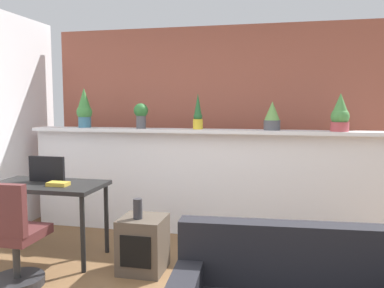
% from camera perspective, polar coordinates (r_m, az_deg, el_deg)
% --- Properties ---
extents(divider_wall, '(4.16, 0.16, 1.20)m').
position_cam_1_polar(divider_wall, '(4.65, 1.53, -5.71)').
color(divider_wall, white).
rests_on(divider_wall, ground).
extents(plant_shelf, '(4.16, 0.29, 0.04)m').
position_cam_1_polar(plant_shelf, '(4.53, 1.46, 1.87)').
color(plant_shelf, white).
rests_on(plant_shelf, divider_wall).
extents(brick_wall_behind, '(4.16, 0.10, 2.50)m').
position_cam_1_polar(brick_wall_behind, '(5.16, 2.83, 2.73)').
color(brick_wall_behind, '#9E5442').
rests_on(brick_wall_behind, ground).
extents(potted_plant_0, '(0.19, 0.19, 0.48)m').
position_cam_1_polar(potted_plant_0, '(5.04, -15.19, 4.93)').
color(potted_plant_0, '#386B84').
rests_on(potted_plant_0, plant_shelf).
extents(potted_plant_1, '(0.17, 0.17, 0.30)m').
position_cam_1_polar(potted_plant_1, '(4.69, -7.33, 4.32)').
color(potted_plant_1, '#4C4C51').
rests_on(potted_plant_1, plant_shelf).
extents(potted_plant_2, '(0.11, 0.11, 0.41)m').
position_cam_1_polar(potted_plant_2, '(4.54, 0.85, 4.33)').
color(potted_plant_2, gold).
rests_on(potted_plant_2, plant_shelf).
extents(potted_plant_3, '(0.18, 0.18, 0.32)m').
position_cam_1_polar(potted_plant_3, '(4.46, 11.42, 3.93)').
color(potted_plant_3, '#4C4C51').
rests_on(potted_plant_3, plant_shelf).
extents(potted_plant_4, '(0.19, 0.19, 0.40)m').
position_cam_1_polar(potted_plant_4, '(4.46, 20.48, 4.03)').
color(potted_plant_4, '#B7474C').
rests_on(potted_plant_4, plant_shelf).
extents(desk, '(1.10, 0.60, 0.75)m').
position_cam_1_polar(desk, '(4.17, -20.01, -6.46)').
color(desk, black).
rests_on(desk, ground).
extents(tv_monitor, '(0.38, 0.04, 0.25)m').
position_cam_1_polar(tv_monitor, '(4.23, -20.12, -3.39)').
color(tv_monitor, black).
rests_on(tv_monitor, desk).
extents(office_chair, '(0.45, 0.46, 0.91)m').
position_cam_1_polar(office_chair, '(3.67, -24.48, -12.80)').
color(office_chair, '#262628').
rests_on(office_chair, ground).
extents(side_cube_shelf, '(0.40, 0.41, 0.50)m').
position_cam_1_polar(side_cube_shelf, '(3.76, -7.05, -14.08)').
color(side_cube_shelf, '#4C4238').
rests_on(side_cube_shelf, ground).
extents(vase_on_shelf, '(0.08, 0.08, 0.18)m').
position_cam_1_polar(vase_on_shelf, '(3.63, -7.79, -9.18)').
color(vase_on_shelf, '#2D2D33').
rests_on(vase_on_shelf, side_cube_shelf).
extents(book_on_desk, '(0.20, 0.12, 0.04)m').
position_cam_1_polar(book_on_desk, '(4.00, -18.65, -5.45)').
color(book_on_desk, gold).
rests_on(book_on_desk, desk).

